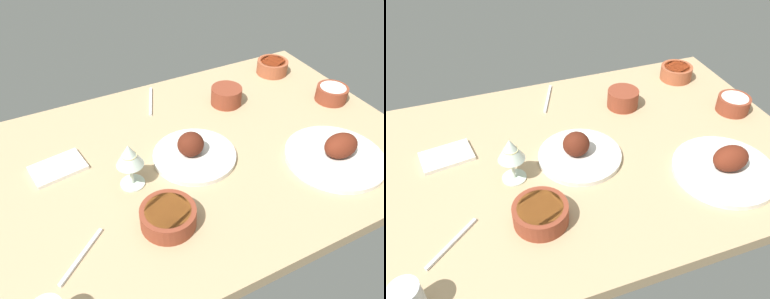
# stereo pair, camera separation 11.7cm
# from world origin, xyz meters

# --- Properties ---
(dining_table) EXTENTS (1.40, 0.90, 0.04)m
(dining_table) POSITION_xyz_m (0.00, 0.00, 0.02)
(dining_table) COLOR tan
(dining_table) RESTS_ON ground
(plate_far_side) EXTENTS (0.25, 0.25, 0.09)m
(plate_far_side) POSITION_xyz_m (-0.00, -0.01, 0.06)
(plate_far_side) COLOR silver
(plate_far_side) RESTS_ON dining_table
(plate_center_main) EXTENTS (0.30, 0.30, 0.09)m
(plate_center_main) POSITION_xyz_m (0.38, -0.22, 0.06)
(plate_center_main) COLOR silver
(plate_center_main) RESTS_ON dining_table
(bowl_cream) EXTENTS (0.11, 0.11, 0.05)m
(bowl_cream) POSITION_xyz_m (0.59, 0.04, 0.07)
(bowl_cream) COLOR brown
(bowl_cream) RESTS_ON dining_table
(bowl_sauce) EXTENTS (0.12, 0.12, 0.05)m
(bowl_sauce) POSITION_xyz_m (0.52, 0.31, 0.07)
(bowl_sauce) COLOR #A35133
(bowl_sauce) RESTS_ON dining_table
(bowl_soup) EXTENTS (0.14, 0.14, 0.05)m
(bowl_soup) POSITION_xyz_m (-0.18, -0.21, 0.07)
(bowl_soup) COLOR brown
(bowl_soup) RESTS_ON dining_table
(bowl_pasta) EXTENTS (0.11, 0.11, 0.06)m
(bowl_pasta) POSITION_xyz_m (0.24, 0.20, 0.07)
(bowl_pasta) COLOR brown
(bowl_pasta) RESTS_ON dining_table
(wine_glass) EXTENTS (0.08, 0.08, 0.14)m
(wine_glass) POSITION_xyz_m (-0.21, -0.04, 0.14)
(wine_glass) COLOR silver
(wine_glass) RESTS_ON dining_table
(folded_napkin) EXTENTS (0.16, 0.12, 0.01)m
(folded_napkin) POSITION_xyz_m (-0.38, 0.12, 0.05)
(folded_napkin) COLOR white
(folded_napkin) RESTS_ON dining_table
(fork_loose) EXTENTS (0.13, 0.12, 0.01)m
(fork_loose) POSITION_xyz_m (-0.40, -0.21, 0.04)
(fork_loose) COLOR silver
(fork_loose) RESTS_ON dining_table
(spoon_loose) EXTENTS (0.08, 0.17, 0.01)m
(spoon_loose) POSITION_xyz_m (-0.00, 0.33, 0.04)
(spoon_loose) COLOR silver
(spoon_loose) RESTS_ON dining_table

